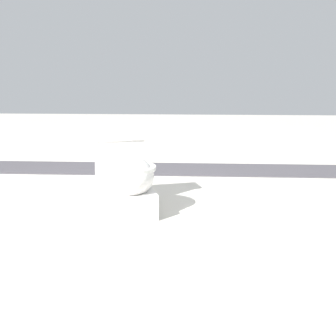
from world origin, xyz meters
The scene contains 3 objects.
ground_plane centered at (0.00, 0.00, 0.00)m, with size 14.00×14.00×0.00m, color #B7B2A8.
gravel_strip centered at (-1.39, 0.50, 0.01)m, with size 0.56×8.00×0.01m, color #423F44.
toilet centered at (-0.06, 0.23, 0.22)m, with size 0.71×0.55×0.52m.
Camera 1 is at (3.04, 0.71, 0.96)m, focal length 50.00 mm.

